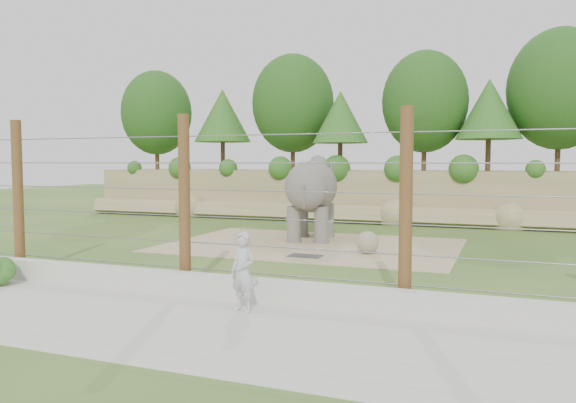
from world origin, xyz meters
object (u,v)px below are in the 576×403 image
(stone_ball, at_px, (368,242))
(zookeeper, at_px, (243,272))
(elephant, at_px, (311,199))
(barrier_fence, at_px, (184,203))

(stone_ball, xyz_separation_m, zookeeper, (-0.65, -7.72, 0.42))
(elephant, bearing_deg, barrier_fence, -99.98)
(elephant, distance_m, barrier_fence, 8.81)
(barrier_fence, xyz_separation_m, zookeeper, (2.11, -1.32, -1.21))
(barrier_fence, distance_m, zookeeper, 2.77)
(elephant, height_order, zookeeper, elephant)
(elephant, distance_m, stone_ball, 3.82)
(elephant, relative_size, barrier_fence, 0.19)
(elephant, distance_m, zookeeper, 10.36)
(barrier_fence, height_order, zookeeper, barrier_fence)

